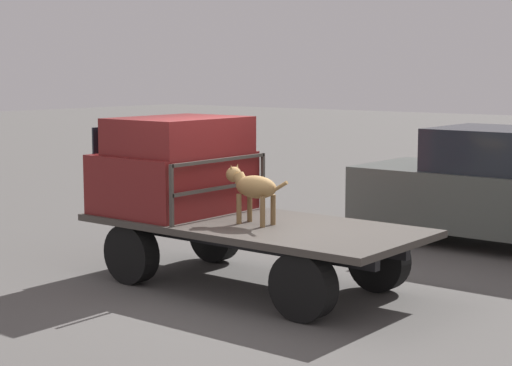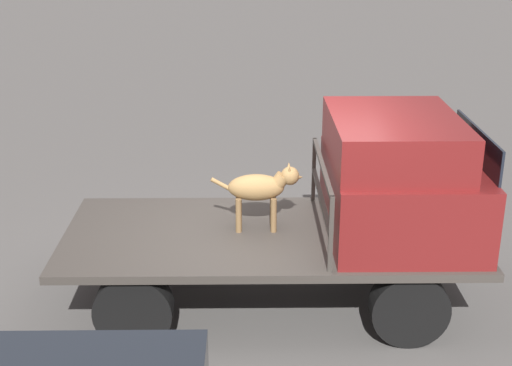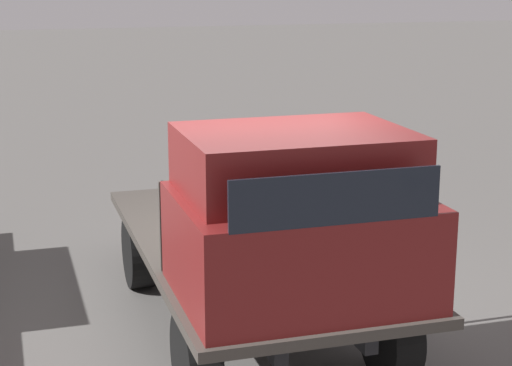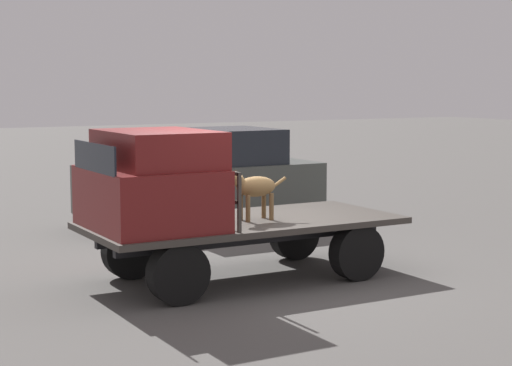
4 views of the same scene
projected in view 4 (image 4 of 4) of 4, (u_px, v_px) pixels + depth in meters
The scene contains 6 objects.
ground_plane at pixel (243, 279), 11.15m from camera, with size 80.00×80.00×0.00m, color #514F4C.
flatbed_truck at pixel (243, 236), 11.08m from camera, with size 4.08×1.84×0.78m.
truck_cab at pixel (153, 182), 10.38m from camera, with size 1.41×1.72×1.19m.
truck_headboard at pixel (208, 185), 10.76m from camera, with size 0.04×1.72×0.72m.
dog at pixel (252, 187), 10.95m from camera, with size 0.91×0.26×0.68m.
parked_sedan at pixel (203, 178), 15.29m from camera, with size 4.18×1.87×1.73m.
Camera 4 is at (5.23, 9.60, 2.54)m, focal length 60.00 mm.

